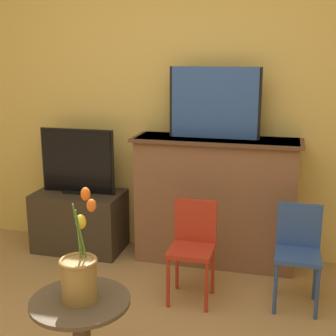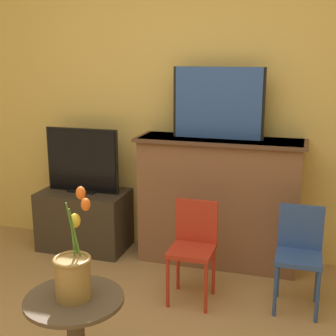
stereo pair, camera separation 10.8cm
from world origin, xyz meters
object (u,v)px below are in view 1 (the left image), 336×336
Objects in this scene: tv_monitor at (77,162)px; chair_red at (193,243)px; vase_tulips at (79,273)px; chair_blue at (298,248)px; painting at (214,103)px.

chair_red is at bearing -27.41° from tv_monitor.
vase_tulips reaches higher than chair_red.
chair_red is 1.00× the size of chair_blue.
chair_blue is at bearing 7.51° from chair_red.
vase_tulips is (-0.36, -1.65, -0.64)m from painting.
tv_monitor is 1.24× the size of vase_tulips.
painting is at bearing 2.82° from tv_monitor.
chair_red is at bearing -92.58° from painting.
painting reaches higher than vase_tulips.
vase_tulips is (-0.33, -1.03, 0.23)m from chair_red.
vase_tulips is at bearing -64.79° from tv_monitor.
painting reaches higher than chair_blue.
tv_monitor reaches higher than chair_blue.
tv_monitor is at bearing 165.00° from chair_blue.
chair_blue is at bearing -38.97° from painting.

